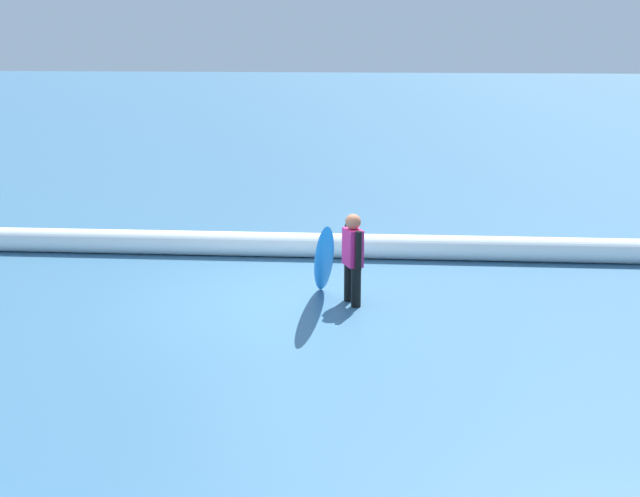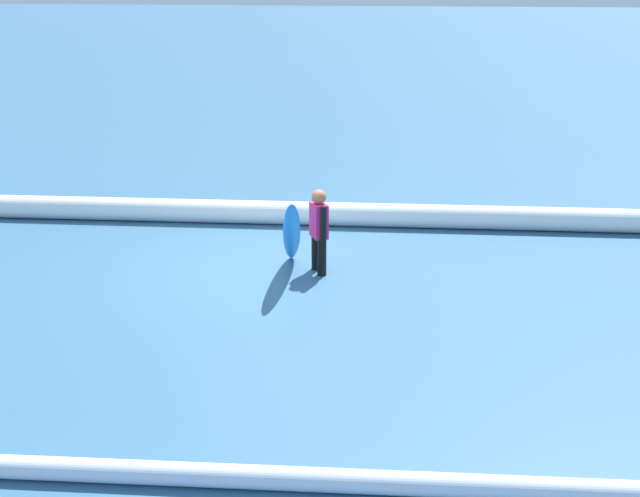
{
  "view_description": "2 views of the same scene",
  "coord_description": "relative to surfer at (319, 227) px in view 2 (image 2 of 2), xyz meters",
  "views": [
    {
      "loc": [
        -1.92,
        10.54,
        3.58
      ],
      "look_at": [
        -0.72,
        1.49,
        1.2
      ],
      "focal_mm": 43.96,
      "sensor_mm": 36.0,
      "label": 1
    },
    {
      "loc": [
        -2.65,
        11.87,
        4.44
      ],
      "look_at": [
        -1.27,
        1.9,
        1.04
      ],
      "focal_mm": 46.72,
      "sensor_mm": 36.0,
      "label": 2
    }
  ],
  "objects": [
    {
      "name": "ground_plane",
      "position": [
        0.99,
        0.04,
        -0.72
      ],
      "size": [
        191.5,
        191.5,
        0.0
      ],
      "primitive_type": "plane",
      "color": "#366587"
    },
    {
      "name": "wave_crest_midground",
      "position": [
        1.39,
        5.75,
        -0.61
      ],
      "size": [
        16.56,
        1.3,
        0.22
      ],
      "primitive_type": "cylinder",
      "rotation": [
        0.0,
        1.57,
        0.07
      ],
      "color": "white",
      "rests_on": "ground_plane"
    },
    {
      "name": "wave_crest_foreground",
      "position": [
        -0.23,
        -2.49,
        -0.51
      ],
      "size": [
        24.1,
        1.74,
        0.43
      ],
      "primitive_type": "cylinder",
      "rotation": [
        0.0,
        1.57,
        0.05
      ],
      "color": "white",
      "rests_on": "ground_plane"
    },
    {
      "name": "surfboard",
      "position": [
        0.39,
        0.19,
        -0.05
      ],
      "size": [
        0.55,
        1.65,
        1.38
      ],
      "color": "#268CE5",
      "rests_on": "ground_plane"
    },
    {
      "name": "surfer",
      "position": [
        0.0,
        0.0,
        0.0
      ],
      "size": [
        0.33,
        0.53,
        1.31
      ],
      "rotation": [
        0.0,
        0.0,
        5.18
      ],
      "color": "black",
      "rests_on": "ground_plane"
    }
  ]
}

